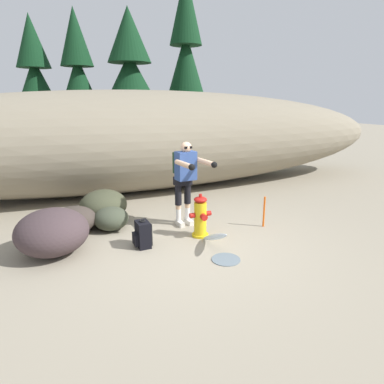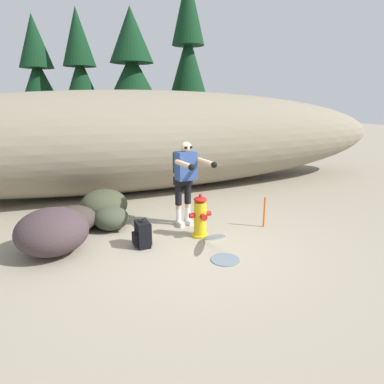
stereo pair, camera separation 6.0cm
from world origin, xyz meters
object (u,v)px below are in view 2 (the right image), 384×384
(utility_worker, at_px, (185,174))
(boulder_mid, at_px, (104,205))
(survey_stake, at_px, (264,212))
(spare_backpack, at_px, (142,234))
(boulder_small, at_px, (74,219))
(boulder_large, at_px, (52,231))
(fire_hydrant, at_px, (200,217))
(boulder_outlier, at_px, (111,218))

(utility_worker, bearing_deg, boulder_mid, -130.32)
(utility_worker, height_order, survey_stake, utility_worker)
(utility_worker, xyz_separation_m, boulder_mid, (-1.43, 0.96, -0.73))
(spare_backpack, xyz_separation_m, boulder_small, (-1.03, 1.10, 0.03))
(utility_worker, relative_size, boulder_large, 1.43)
(fire_hydrant, xyz_separation_m, spare_backpack, (-1.07, -0.06, -0.15))
(utility_worker, xyz_separation_m, survey_stake, (1.39, -0.60, -0.74))
(spare_backpack, xyz_separation_m, boulder_large, (-1.38, 0.29, 0.15))
(fire_hydrant, xyz_separation_m, boulder_mid, (-1.49, 1.53, -0.05))
(boulder_mid, bearing_deg, utility_worker, -33.85)
(fire_hydrant, height_order, spare_backpack, fire_hydrant)
(boulder_large, height_order, boulder_outlier, boulder_large)
(spare_backpack, bearing_deg, survey_stake, 177.58)
(spare_backpack, bearing_deg, boulder_large, -14.97)
(boulder_small, xyz_separation_m, boulder_outlier, (0.67, -0.11, -0.03))
(utility_worker, relative_size, spare_backpack, 3.49)
(spare_backpack, relative_size, boulder_large, 0.41)
(utility_worker, relative_size, boulder_outlier, 2.38)
(boulder_large, xyz_separation_m, survey_stake, (3.77, -0.26, -0.07))
(boulder_mid, relative_size, boulder_outlier, 1.51)
(spare_backpack, relative_size, boulder_outlier, 0.68)
(fire_hydrant, height_order, survey_stake, fire_hydrant)
(boulder_large, relative_size, boulder_small, 1.37)
(fire_hydrant, height_order, utility_worker, utility_worker)
(utility_worker, height_order, boulder_outlier, utility_worker)
(utility_worker, distance_m, boulder_small, 2.24)
(fire_hydrant, distance_m, boulder_outlier, 1.72)
(fire_hydrant, relative_size, utility_worker, 0.48)
(utility_worker, bearing_deg, boulder_large, -88.25)
(spare_backpack, distance_m, boulder_mid, 1.65)
(fire_hydrant, xyz_separation_m, boulder_outlier, (-1.44, 0.93, -0.15))
(boulder_large, xyz_separation_m, boulder_mid, (0.95, 1.30, -0.06))
(boulder_small, bearing_deg, fire_hydrant, -26.29)
(boulder_mid, distance_m, boulder_small, 0.79)
(boulder_large, relative_size, boulder_outlier, 1.67)
(boulder_mid, bearing_deg, boulder_outlier, -84.84)
(spare_backpack, xyz_separation_m, survey_stake, (2.39, 0.03, 0.08))
(boulder_mid, xyz_separation_m, survey_stake, (2.81, -1.56, -0.01))
(boulder_outlier, relative_size, survey_stake, 1.15)
(boulder_outlier, bearing_deg, utility_worker, -14.31)
(boulder_mid, height_order, survey_stake, boulder_mid)
(survey_stake, bearing_deg, boulder_mid, 150.97)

